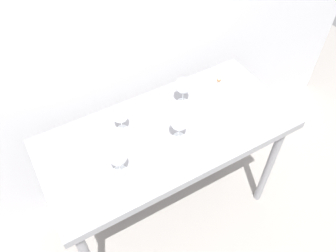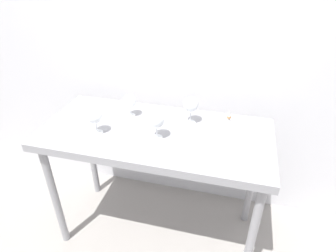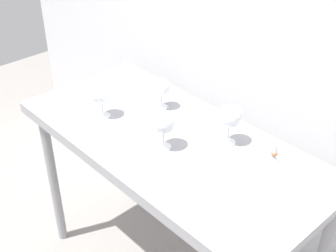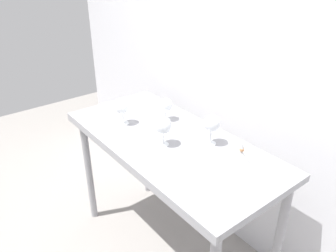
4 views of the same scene
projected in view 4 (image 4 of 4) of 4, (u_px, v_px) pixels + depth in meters
name	position (u px, v px, depth m)	size (l,w,h in m)	color
ground_plane	(170.00, 249.00, 2.36)	(6.00, 6.00, 0.00)	gray
back_wall	(234.00, 57.00, 2.02)	(3.80, 0.04, 2.60)	silver
steel_counter	(169.00, 154.00, 1.98)	(1.40, 0.65, 0.90)	gray
wine_glass_far_right	(212.00, 124.00, 1.83)	(0.09, 0.09, 0.18)	white
wine_glass_near_left	(122.00, 107.00, 2.06)	(0.09, 0.09, 0.16)	white
wine_glass_far_left	(166.00, 105.00, 2.11)	(0.08, 0.08, 0.15)	white
wine_glass_near_center	(163.00, 126.00, 1.82)	(0.10, 0.10, 0.17)	white
tasting_sheet_upper	(149.00, 134.00, 1.99)	(0.19, 0.22, 0.00)	white
tasting_sheet_lower	(155.00, 109.00, 2.30)	(0.15, 0.25, 0.00)	white
decanter_funnel	(241.00, 157.00, 1.69)	(0.11, 0.11, 0.13)	silver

